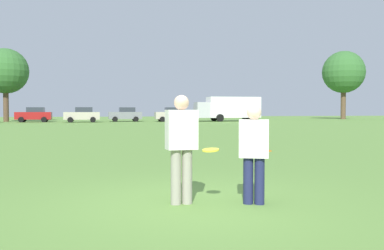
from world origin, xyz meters
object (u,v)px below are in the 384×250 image
(player_thrower, at_px, (181,143))
(parked_car_near_right, at_px, (172,114))
(frisbee, at_px, (211,150))
(box_truck, at_px, (229,108))
(parked_car_center, at_px, (82,115))
(parked_car_mid_right, at_px, (126,114))
(traffic_cone, at_px, (266,145))
(parked_car_mid_left, at_px, (34,115))
(player_defender, at_px, (254,149))

(player_thrower, height_order, parked_car_near_right, parked_car_near_right)
(frisbee, bearing_deg, box_truck, 71.90)
(player_thrower, bearing_deg, parked_car_near_right, 80.02)
(parked_car_near_right, xyz_separation_m, box_truck, (7.49, -0.36, 0.83))
(parked_car_center, distance_m, parked_car_mid_right, 5.72)
(traffic_cone, bearing_deg, player_thrower, -120.98)
(frisbee, bearing_deg, parked_car_mid_left, 100.42)
(parked_car_mid_left, bearing_deg, box_truck, -4.59)
(player_defender, xyz_separation_m, traffic_cone, (3.63, 8.21, -0.66))
(parked_car_mid_right, distance_m, box_truck, 13.41)
(parked_car_center, bearing_deg, parked_car_mid_left, 158.90)
(player_thrower, relative_size, parked_car_mid_left, 0.42)
(parked_car_center, xyz_separation_m, parked_car_mid_right, (5.31, 2.14, 0.00))
(parked_car_mid_left, height_order, box_truck, box_truck)
(parked_car_center, distance_m, parked_car_near_right, 11.09)
(player_defender, height_order, parked_car_near_right, parked_car_near_right)
(parked_car_center, relative_size, parked_car_mid_right, 1.00)
(player_thrower, bearing_deg, box_truck, 71.35)
(frisbee, xyz_separation_m, box_truck, (15.37, 47.01, 0.87))
(player_defender, bearing_deg, frisbee, 173.97)
(frisbee, relative_size, parked_car_mid_right, 0.06)
(parked_car_center, xyz_separation_m, parked_car_near_right, (11.07, 0.64, 0.00))
(traffic_cone, distance_m, parked_car_mid_left, 42.96)
(parked_car_mid_left, height_order, parked_car_near_right, same)
(box_truck, bearing_deg, parked_car_center, -179.13)
(frisbee, xyz_separation_m, parked_car_mid_left, (-9.00, 48.96, 0.04))
(player_thrower, relative_size, frisbee, 6.44)
(frisbee, bearing_deg, traffic_cone, 61.94)
(frisbee, height_order, parked_car_center, parked_car_center)
(frisbee, xyz_separation_m, parked_car_mid_right, (2.11, 48.87, 0.04))
(player_thrower, distance_m, parked_car_near_right, 47.90)
(parked_car_near_right, bearing_deg, player_thrower, -99.98)
(player_thrower, bearing_deg, player_defender, -12.99)
(frisbee, distance_m, traffic_cone, 9.24)
(frisbee, height_order, parked_car_near_right, parked_car_near_right)
(player_thrower, relative_size, traffic_cone, 3.66)
(parked_car_mid_left, bearing_deg, parked_car_near_right, -5.41)
(player_thrower, relative_size, player_defender, 1.10)
(parked_car_mid_left, xyz_separation_m, parked_car_center, (5.81, -2.24, 0.00))
(parked_car_mid_right, bearing_deg, parked_car_center, -158.02)
(traffic_cone, xyz_separation_m, parked_car_mid_right, (-2.23, 40.73, 0.69))
(box_truck, bearing_deg, parked_car_mid_right, 172.01)
(frisbee, xyz_separation_m, parked_car_near_right, (7.87, 47.37, 0.04))
(parked_car_mid_right, xyz_separation_m, parked_car_near_right, (5.76, -1.50, 0.00))
(traffic_cone, height_order, parked_car_mid_left, parked_car_mid_left)
(parked_car_mid_right, bearing_deg, player_thrower, -92.99)
(parked_car_mid_right, relative_size, box_truck, 0.49)
(box_truck, bearing_deg, parked_car_near_right, 177.25)
(parked_car_center, bearing_deg, parked_car_mid_right, 21.98)
(player_thrower, distance_m, box_truck, 49.42)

